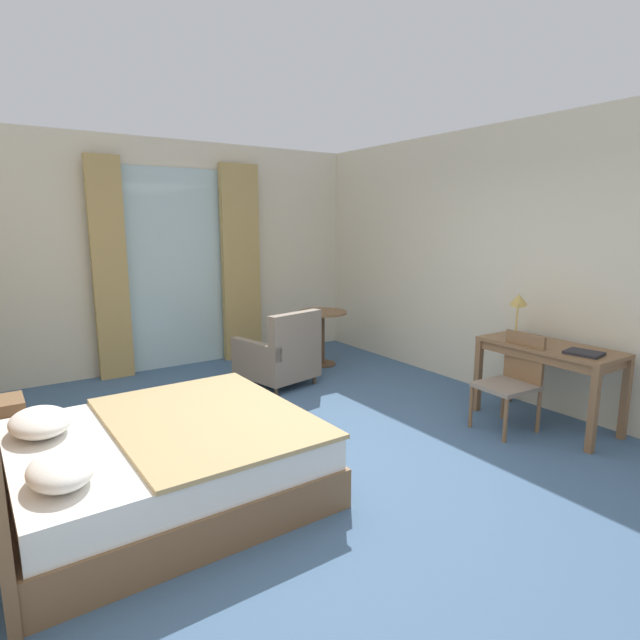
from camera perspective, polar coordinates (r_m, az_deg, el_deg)
ground at (r=4.33m, az=0.39°, el=-15.52°), size 5.64×7.32×0.10m
wall_back at (r=6.97m, az=-15.62°, el=6.93°), size 5.24×0.12×2.90m
wall_right at (r=5.74m, az=22.16°, el=5.80°), size 0.12×6.92×2.90m
balcony_glass_door at (r=6.90m, az=-15.60°, el=5.44°), size 1.26×0.02×2.55m
curtain_panel_left at (r=6.58m, az=-22.39°, el=5.18°), size 0.39×0.10×2.64m
curtain_panel_right at (r=7.12m, az=-8.83°, el=6.22°), size 0.53×0.10×2.64m
bed at (r=3.77m, az=-17.96°, el=-14.70°), size 2.00×1.77×1.04m
writing_desk at (r=5.18m, az=24.15°, el=-3.59°), size 0.58×1.24×0.77m
desk_chair at (r=5.00m, az=20.71°, el=-6.01°), size 0.50×0.47×0.88m
desk_lamp at (r=5.29m, az=21.24°, el=1.75°), size 0.22×0.19×0.47m
closed_book at (r=4.91m, az=27.34°, el=-3.29°), size 0.26×0.31×0.03m
armchair_by_window at (r=5.99m, az=-4.51°, el=-4.03°), size 0.86×0.92×0.89m
round_cafe_table at (r=6.76m, az=0.23°, el=-0.61°), size 0.65×0.65×0.73m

